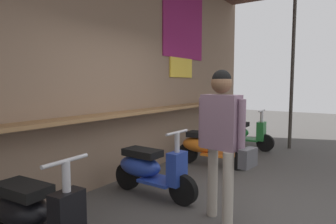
# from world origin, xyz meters

# --- Properties ---
(ground_plane) EXTENTS (28.87, 28.87, 0.00)m
(ground_plane) POSITION_xyz_m (0.00, 0.00, 0.00)
(ground_plane) COLOR #474442
(market_stall_facade) EXTENTS (10.31, 2.15, 3.96)m
(market_stall_facade) POSITION_xyz_m (0.01, 1.91, 2.16)
(market_stall_facade) COLOR #7F6651
(market_stall_facade) RESTS_ON ground_plane
(scooter_black) EXTENTS (0.49, 1.40, 0.97)m
(scooter_black) POSITION_xyz_m (-1.81, 1.08, 0.39)
(scooter_black) COLOR black
(scooter_black) RESTS_ON ground_plane
(scooter_blue) EXTENTS (0.46, 1.40, 0.97)m
(scooter_blue) POSITION_xyz_m (-0.04, 1.08, 0.39)
(scooter_blue) COLOR #233D9E
(scooter_blue) RESTS_ON ground_plane
(scooter_orange) EXTENTS (0.50, 1.40, 0.97)m
(scooter_orange) POSITION_xyz_m (1.80, 1.08, 0.39)
(scooter_orange) COLOR orange
(scooter_orange) RESTS_ON ground_plane
(scooter_green) EXTENTS (0.46, 1.40, 0.97)m
(scooter_green) POSITION_xyz_m (3.65, 1.08, 0.39)
(scooter_green) COLOR #237533
(scooter_green) RESTS_ON ground_plane
(shopper_browsing) EXTENTS (0.36, 0.68, 1.74)m
(shopper_browsing) POSITION_xyz_m (-0.25, -0.11, 1.07)
(shopper_browsing) COLOR #ADA393
(shopper_browsing) RESTS_ON ground_plane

